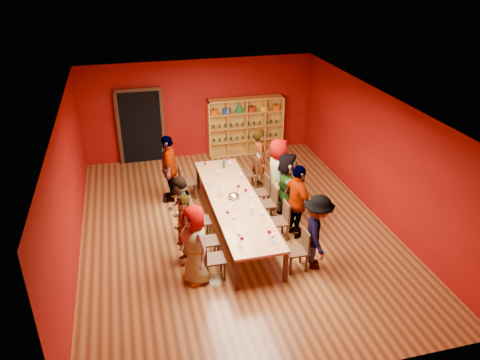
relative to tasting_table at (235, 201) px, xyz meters
The scene contains 44 objects.
room_shell 0.80m from the tasting_table, ahead, with size 7.10×9.10×3.04m.
tasting_table is the anchor object (origin of this frame).
doorway 4.80m from the tasting_table, 112.09° to the left, with size 1.40×0.17×2.30m.
shelving_unit 4.55m from the tasting_table, 72.08° to the left, with size 2.40×0.40×1.80m.
chair_person_left_0 1.93m from the tasting_table, 118.36° to the right, with size 0.42×0.42×0.89m.
person_left_0 2.07m from the tasting_table, 125.31° to the right, with size 0.81×0.44×1.66m, color pink.
chair_person_left_1 1.40m from the tasting_table, 131.07° to the right, with size 0.42×0.42×0.89m.
person_left_1 1.69m from the tasting_table, 141.76° to the right, with size 0.57×0.42×1.57m, color #121433.
chair_person_left_2 0.96m from the tasting_table, 166.78° to the right, with size 0.42×0.42×0.89m.
person_left_2 1.31m from the tasting_table, behind, with size 0.76×0.42×1.57m, color #4E4D52.
chair_person_left_4 1.99m from the tasting_table, 117.33° to the left, with size 0.42×0.42×0.89m.
person_left_4 2.19m from the tasting_table, 126.19° to the left, with size 1.04×0.47×1.78m, color beige.
chair_person_right_0 2.06m from the tasting_table, 63.58° to the right, with size 0.42×0.42×0.89m.
person_right_0 2.23m from the tasting_table, 55.39° to the right, with size 1.05×0.43×1.62m, color #4A4A4F.
chair_person_right_1 1.15m from the tasting_table, 36.45° to the right, with size 0.42×0.42×0.89m.
person_right_1 1.45m from the tasting_table, 27.82° to the right, with size 1.03×0.47×1.75m, color #5984B7.
chair_person_right_2 0.95m from the tasting_table, ahead, with size 0.42×0.42×0.89m.
person_right_2 1.34m from the tasting_table, ahead, with size 1.57×0.45×1.70m, color pink.
chair_person_right_3 1.20m from the tasting_table, 39.65° to the left, with size 0.42×0.42×0.89m.
person_right_3 1.52m from the tasting_table, 30.03° to the left, with size 0.89×0.48×1.81m, color beige.
chair_person_right_4 2.08m from the tasting_table, 63.91° to the left, with size 0.42×0.42×0.89m.
person_right_4 2.19m from the tasting_table, 58.20° to the left, with size 0.61×0.45×1.67m, color #CB888D.
wine_glass_0 0.89m from the tasting_table, 115.32° to the left, with size 0.07×0.07×0.19m.
wine_glass_1 0.36m from the tasting_table, 16.59° to the left, with size 0.08×0.08×0.21m.
wine_glass_2 1.77m from the tasting_table, 80.89° to the right, with size 0.08×0.08×0.21m.
wine_glass_3 1.29m from the tasting_table, 95.38° to the left, with size 0.08×0.08×0.19m.
wine_glass_4 0.36m from the tasting_table, 154.97° to the left, with size 0.09×0.09×0.22m.
wine_glass_5 0.45m from the tasting_table, 25.73° to the right, with size 0.08×0.08×0.21m.
wine_glass_6 1.09m from the tasting_table, 104.33° to the right, with size 0.08×0.08×0.21m.
wine_glass_7 1.98m from the tasting_table, 81.97° to the left, with size 0.08×0.08×0.21m.
wine_glass_8 0.43m from the tasting_table, 62.50° to the left, with size 0.08×0.08×0.20m.
wine_glass_9 1.84m from the tasting_table, 99.33° to the right, with size 0.08×0.08×0.20m.
wine_glass_10 1.84m from the tasting_table, 101.08° to the left, with size 0.08×0.08×0.19m.
wine_glass_11 0.42m from the tasting_table, 96.89° to the right, with size 0.07×0.07×0.18m.
wine_glass_12 1.90m from the tasting_table, 80.67° to the right, with size 0.08×0.08×0.20m.
wine_glass_13 0.99m from the tasting_table, 67.48° to the left, with size 0.09×0.09×0.22m.
wine_glass_14 1.09m from the tasting_table, 70.35° to the right, with size 0.08×0.08×0.21m.
wine_glass_15 1.72m from the tasting_table, 100.86° to the right, with size 0.08×0.08×0.20m.
wine_glass_16 0.85m from the tasting_table, 114.10° to the right, with size 0.07×0.07×0.18m.
wine_glass_17 1.72m from the tasting_table, 80.38° to the left, with size 0.08×0.08×0.19m.
spittoon_bowl 0.13m from the tasting_table, 95.96° to the left, with size 0.26×0.26×0.15m, color #ADAFB4.
carafe_a 0.41m from the tasting_table, 126.30° to the left, with size 0.09×0.09×0.23m.
carafe_b 0.79m from the tasting_table, 75.05° to the right, with size 0.10×0.10×0.23m.
wine_bottle 1.74m from the tasting_table, 85.62° to the left, with size 0.08×0.08×0.29m.
Camera 1 is at (-2.20, -9.11, 5.95)m, focal length 35.00 mm.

